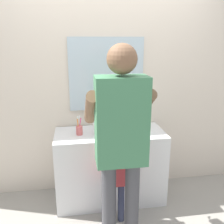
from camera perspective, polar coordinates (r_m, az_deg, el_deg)
name	(u,v)px	position (r m, az deg, el deg)	size (l,w,h in m)	color
ground_plane	(114,213)	(2.90, 0.49, -22.20)	(14.00, 14.00, 0.00)	#9E998E
back_wall	(106,80)	(2.92, -1.41, 7.32)	(4.40, 0.10, 2.70)	beige
vanity_cabinet	(110,166)	(2.92, -0.46, -12.23)	(1.21, 0.54, 0.82)	white
sink_basin	(110,128)	(2.71, -0.42, -3.70)	(0.37, 0.37, 0.11)	silver
faucet	(107,120)	(2.91, -1.05, -1.80)	(0.18, 0.14, 0.18)	#B7BABF
toothbrush_cup	(79,130)	(2.69, -7.50, -4.07)	(0.07, 0.07, 0.21)	#D86666
child_toddler	(116,172)	(2.50, 0.90, -13.50)	(0.29, 0.29, 0.94)	#2D334C
adult_parent	(121,134)	(2.02, 2.03, -4.98)	(0.55, 0.58, 1.78)	#47474C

